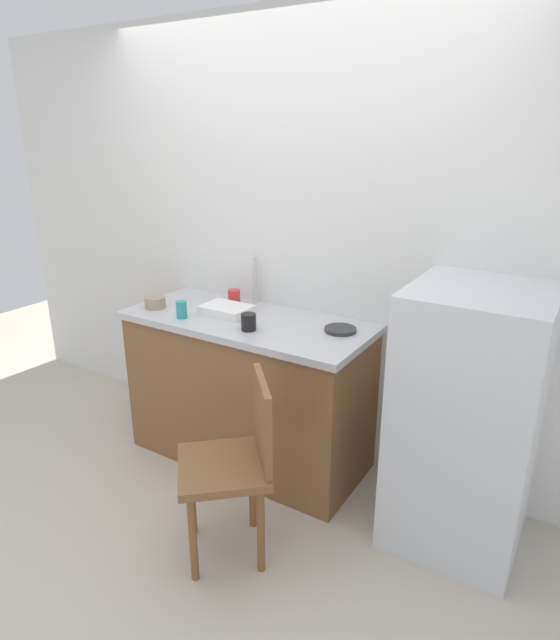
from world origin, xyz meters
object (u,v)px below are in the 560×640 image
terracotta_bowl (155,302)px  cup_teal (182,309)px  refrigerator (467,420)px  cup_black (249,322)px  chair (236,460)px  cup_red (234,297)px  hotplate (340,330)px  dish_tray (227,310)px

terracotta_bowl → cup_teal: cup_teal is taller
refrigerator → cup_black: refrigerator is taller
cup_teal → chair: bearing=-34.1°
refrigerator → chair: (-0.85, -0.67, -0.14)m
cup_red → cup_teal: bearing=-104.5°
terracotta_bowl → hotplate: terracotta_bowl is taller
chair → terracotta_bowl: bearing=-160.9°
cup_black → dish_tray: bearing=150.1°
chair → terracotta_bowl: (-0.99, 0.55, 0.44)m
dish_tray → cup_black: bearing=-29.9°
hotplate → cup_red: cup_red is taller
cup_red → cup_black: size_ratio=0.97×
chair → cup_black: 0.75m
chair → cup_red: size_ratio=10.14×
terracotta_bowl → refrigerator: bearing=3.7°
hotplate → cup_teal: cup_teal is taller
terracotta_bowl → cup_red: (0.35, 0.31, 0.01)m
hotplate → cup_teal: (-0.86, -0.28, 0.04)m
hotplate → chair: bearing=-99.8°
terracotta_bowl → cup_red: cup_red is taller
cup_black → cup_red: bearing=135.8°
refrigerator → cup_red: bearing=172.5°
chair → cup_teal: cup_teal is taller
chair → dish_tray: bearing=177.1°
refrigerator → cup_black: size_ratio=14.05×
refrigerator → dish_tray: size_ratio=4.54×
dish_tray → cup_red: size_ratio=3.19×
dish_tray → terracotta_bowl: bearing=-163.1°
chair → dish_tray: 0.97m
terracotta_bowl → cup_red: size_ratio=1.40×
refrigerator → cup_black: 1.19m
hotplate → cup_black: size_ratio=1.88×
refrigerator → terracotta_bowl: 1.86m
cup_red → cup_black: (0.34, -0.33, 0.00)m
cup_black → refrigerator: bearing=6.9°
chair → terracotta_bowl: terracotta_bowl is taller
chair → cup_black: (-0.29, 0.53, 0.45)m
hotplate → cup_red: (-0.77, 0.09, 0.03)m
refrigerator → terracotta_bowl: bearing=-176.3°
terracotta_bowl → cup_teal: size_ratio=1.25×
refrigerator → cup_teal: refrigerator is taller
chair → terracotta_bowl: size_ratio=7.23×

